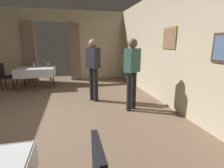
{
  "coord_description": "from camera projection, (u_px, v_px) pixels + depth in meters",
  "views": [
    {
      "loc": [
        0.73,
        -3.62,
        1.61
      ],
      "look_at": [
        1.68,
        0.26,
        0.64
      ],
      "focal_mm": 26.83,
      "sensor_mm": 36.0,
      "label": 1
    }
  ],
  "objects": [
    {
      "name": "person_diner_standing_aside",
      "position": [
        93.0,
        65.0,
        4.61
      ],
      "size": [
        0.39,
        0.42,
        1.72
      ],
      "color": "black",
      "rests_on": "ground"
    },
    {
      "name": "flower_vase_mid",
      "position": [
        34.0,
        64.0,
        6.28
      ],
      "size": [
        0.07,
        0.07,
        0.2
      ],
      "color": "silver",
      "rests_on": "dining_table_mid"
    },
    {
      "name": "chair_mid_left",
      "position": [
        6.0,
        75.0,
        5.98
      ],
      "size": [
        0.44,
        0.44,
        0.93
      ],
      "color": "black",
      "rests_on": "ground"
    },
    {
      "name": "dining_table_mid",
      "position": [
        36.0,
        70.0,
        6.13
      ],
      "size": [
        1.3,
        1.03,
        0.75
      ],
      "color": "#4C3D2D",
      "rests_on": "ground"
    },
    {
      "name": "person_waiter_by_doorway",
      "position": [
        132.0,
        69.0,
        3.95
      ],
      "size": [
        0.42,
        0.37,
        1.72
      ],
      "color": "black",
      "rests_on": "ground"
    },
    {
      "name": "glass_mid_b",
      "position": [
        48.0,
        65.0,
        6.52
      ],
      "size": [
        0.08,
        0.08,
        0.12
      ],
      "primitive_type": "cylinder",
      "color": "silver",
      "rests_on": "dining_table_mid"
    },
    {
      "name": "wall_right",
      "position": [
        176.0,
        48.0,
        4.01
      ],
      "size": [
        0.16,
        8.4,
        3.0
      ],
      "color": "beige",
      "rests_on": "ground"
    },
    {
      "name": "wall_back",
      "position": [
        53.0,
        46.0,
        7.22
      ],
      "size": [
        6.4,
        0.27,
        3.0
      ],
      "color": "beige",
      "rests_on": "ground"
    },
    {
      "name": "ground",
      "position": [
        40.0,
        120.0,
        3.63
      ],
      "size": [
        10.08,
        10.08,
        0.0
      ],
      "primitive_type": "plane",
      "color": "#7A604C"
    }
  ]
}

